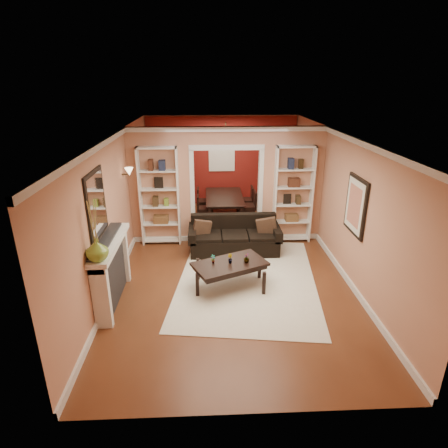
{
  "coord_description": "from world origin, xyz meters",
  "views": [
    {
      "loc": [
        -0.45,
        -7.27,
        3.68
      ],
      "look_at": [
        -0.15,
        -0.8,
        1.16
      ],
      "focal_mm": 30.0,
      "sensor_mm": 36.0,
      "label": 1
    }
  ],
  "objects_px": {
    "bookshelf_right": "(293,195)",
    "fireplace": "(113,272)",
    "sofa": "(234,235)",
    "coffee_table": "(230,275)",
    "bookshelf_left": "(160,197)",
    "dining_table": "(226,207)"
  },
  "relations": [
    {
      "from": "sofa",
      "to": "bookshelf_left",
      "type": "height_order",
      "value": "bookshelf_left"
    },
    {
      "from": "coffee_table",
      "to": "fireplace",
      "type": "height_order",
      "value": "fireplace"
    },
    {
      "from": "sofa",
      "to": "coffee_table",
      "type": "xyz_separation_m",
      "value": [
        -0.2,
        -1.55,
        -0.15
      ]
    },
    {
      "from": "fireplace",
      "to": "bookshelf_right",
      "type": "bearing_deg",
      "value": 34.8
    },
    {
      "from": "bookshelf_right",
      "to": "fireplace",
      "type": "xyz_separation_m",
      "value": [
        -3.64,
        -2.53,
        -0.57
      ]
    },
    {
      "from": "sofa",
      "to": "bookshelf_right",
      "type": "height_order",
      "value": "bookshelf_right"
    },
    {
      "from": "sofa",
      "to": "bookshelf_right",
      "type": "distance_m",
      "value": 1.7
    },
    {
      "from": "coffee_table",
      "to": "dining_table",
      "type": "bearing_deg",
      "value": 63.77
    },
    {
      "from": "sofa",
      "to": "bookshelf_left",
      "type": "xyz_separation_m",
      "value": [
        -1.69,
        0.58,
        0.75
      ]
    },
    {
      "from": "bookshelf_left",
      "to": "fireplace",
      "type": "bearing_deg",
      "value": -102.05
    },
    {
      "from": "sofa",
      "to": "bookshelf_left",
      "type": "relative_size",
      "value": 0.89
    },
    {
      "from": "sofa",
      "to": "coffee_table",
      "type": "relative_size",
      "value": 1.55
    },
    {
      "from": "bookshelf_right",
      "to": "fireplace",
      "type": "bearing_deg",
      "value": -145.2
    },
    {
      "from": "coffee_table",
      "to": "bookshelf_right",
      "type": "relative_size",
      "value": 0.58
    },
    {
      "from": "bookshelf_left",
      "to": "fireplace",
      "type": "xyz_separation_m",
      "value": [
        -0.54,
        -2.53,
        -0.57
      ]
    },
    {
      "from": "bookshelf_left",
      "to": "fireplace",
      "type": "distance_m",
      "value": 2.65
    },
    {
      "from": "dining_table",
      "to": "bookshelf_right",
      "type": "bearing_deg",
      "value": -137.53
    },
    {
      "from": "fireplace",
      "to": "sofa",
      "type": "bearing_deg",
      "value": 41.14
    },
    {
      "from": "sofa",
      "to": "coffee_table",
      "type": "bearing_deg",
      "value": -97.24
    },
    {
      "from": "coffee_table",
      "to": "fireplace",
      "type": "xyz_separation_m",
      "value": [
        -2.04,
        -0.4,
        0.33
      ]
    },
    {
      "from": "coffee_table",
      "to": "bookshelf_left",
      "type": "xyz_separation_m",
      "value": [
        -1.5,
        2.13,
        0.9
      ]
    },
    {
      "from": "coffee_table",
      "to": "dining_table",
      "type": "relative_size",
      "value": 0.72
    }
  ]
}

